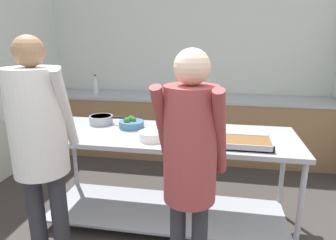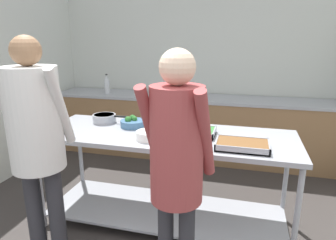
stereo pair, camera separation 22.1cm
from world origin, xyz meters
The scene contains 11 objects.
wall_rear centered at (0.00, 3.78, 1.32)m, with size 4.39×0.06×2.65m.
back_counter centered at (0.00, 3.41, 0.46)m, with size 4.23×0.65×0.92m.
serving_counter centered at (0.08, 1.65, 0.62)m, with size 2.32×0.82×0.92m.
sauce_pan centered at (-0.62, 1.85, 0.96)m, with size 0.37×0.23×0.08m.
broccoli_bowl centered at (-0.29, 1.77, 0.96)m, with size 0.24×0.24×0.11m.
plate_stack centered at (-0.02, 1.46, 0.95)m, with size 0.23×0.23×0.07m.
serving_tray_vegetables centered at (0.33, 1.69, 0.94)m, with size 0.39×0.27×0.05m.
serving_tray_roast centered at (0.76, 1.45, 0.94)m, with size 0.41×0.27×0.05m.
guest_serving_left centered at (0.38, 0.80, 1.06)m, with size 0.45×0.37×1.70m.
guest_serving_right centered at (-0.70, 0.92, 1.10)m, with size 0.53×0.42×1.78m.
water_bottle centered at (-1.32, 3.35, 1.06)m, with size 0.08×0.08×0.29m.
Camera 2 is at (0.76, -0.83, 1.76)m, focal length 32.00 mm.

